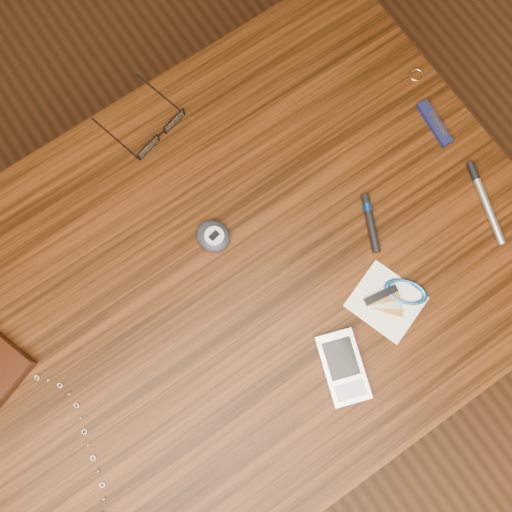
# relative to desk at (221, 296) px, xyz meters

# --- Properties ---
(ground) EXTENTS (3.80, 3.80, 0.00)m
(ground) POSITION_rel_desk_xyz_m (0.00, 0.00, -0.65)
(ground) COLOR #472814
(ground) RESTS_ON ground
(desk) EXTENTS (1.00, 0.70, 0.75)m
(desk) POSITION_rel_desk_xyz_m (0.00, 0.00, 0.00)
(desk) COLOR #3A1B09
(desk) RESTS_ON ground
(eyeglasses) EXTENTS (0.13, 0.13, 0.02)m
(eyeglasses) POSITION_rel_desk_xyz_m (0.06, 0.26, 0.11)
(eyeglasses) COLOR black
(eyeglasses) RESTS_ON desk
(gold_ring) EXTENTS (0.03, 0.03, 0.00)m
(gold_ring) POSITION_rel_desk_xyz_m (0.47, 0.11, 0.10)
(gold_ring) COLOR tan
(gold_ring) RESTS_ON desk
(pda_phone) EXTENTS (0.09, 0.12, 0.02)m
(pda_phone) POSITION_rel_desk_xyz_m (0.09, -0.21, 0.11)
(pda_phone) COLOR silver
(pda_phone) RESTS_ON desk
(pedometer) EXTENTS (0.06, 0.06, 0.02)m
(pedometer) POSITION_rel_desk_xyz_m (0.04, 0.07, 0.11)
(pedometer) COLOR black
(pedometer) RESTS_ON desk
(notepad_keys) EXTENTS (0.13, 0.12, 0.01)m
(notepad_keys) POSITION_rel_desk_xyz_m (0.21, -0.17, 0.11)
(notepad_keys) COLOR white
(notepad_keys) RESTS_ON desk
(pocket_knife) EXTENTS (0.03, 0.08, 0.01)m
(pocket_knife) POSITION_rel_desk_xyz_m (0.44, 0.02, 0.11)
(pocket_knife) COLOR #111638
(pocket_knife) RESTS_ON desk
(silver_pen) EXTENTS (0.05, 0.14, 0.01)m
(silver_pen) POSITION_rel_desk_xyz_m (0.42, -0.12, 0.11)
(silver_pen) COLOR #AFAFB3
(silver_pen) RESTS_ON desk
(black_blue_pen) EXTENTS (0.05, 0.09, 0.01)m
(black_blue_pen) POSITION_rel_desk_xyz_m (0.25, -0.05, 0.11)
(black_blue_pen) COLOR black
(black_blue_pen) RESTS_ON desk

